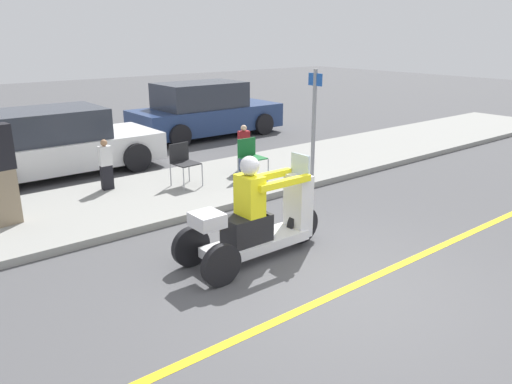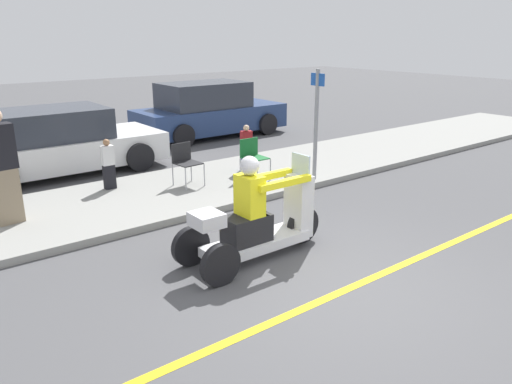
{
  "view_description": "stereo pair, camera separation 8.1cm",
  "coord_description": "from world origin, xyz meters",
  "px_view_note": "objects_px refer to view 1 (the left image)",
  "views": [
    {
      "loc": [
        -4.2,
        -3.55,
        3.0
      ],
      "look_at": [
        -0.25,
        1.4,
        0.96
      ],
      "focal_mm": 35.0,
      "sensor_mm": 36.0,
      "label": 1
    },
    {
      "loc": [
        -4.14,
        -3.6,
        3.0
      ],
      "look_at": [
        -0.25,
        1.4,
        0.96
      ],
      "focal_mm": 35.0,
      "sensor_mm": 36.0,
      "label": 2
    }
  ],
  "objects_px": {
    "folding_chair_set_back": "(250,154)",
    "parked_car_lot_right": "(53,144)",
    "motorcycle_trike": "(257,222)",
    "street_sign": "(314,121)",
    "folding_chair_curbside": "(183,160)",
    "spectator_with_child": "(0,170)",
    "spectator_far_back": "(106,165)",
    "spectator_near_curb": "(244,149)",
    "parked_car_lot_left": "(205,111)"
  },
  "relations": [
    {
      "from": "street_sign",
      "to": "parked_car_lot_right",
      "type": "bearing_deg",
      "value": 133.53
    },
    {
      "from": "spectator_far_back",
      "to": "folding_chair_curbside",
      "type": "xyz_separation_m",
      "value": [
        1.29,
        -0.67,
        0.04
      ]
    },
    {
      "from": "folding_chair_set_back",
      "to": "folding_chair_curbside",
      "type": "height_order",
      "value": "same"
    },
    {
      "from": "spectator_far_back",
      "to": "parked_car_lot_left",
      "type": "distance_m",
      "value": 5.87
    },
    {
      "from": "spectator_with_child",
      "to": "folding_chair_set_back",
      "type": "bearing_deg",
      "value": -4.8
    },
    {
      "from": "folding_chair_curbside",
      "to": "folding_chair_set_back",
      "type": "bearing_deg",
      "value": -19.49
    },
    {
      "from": "spectator_with_child",
      "to": "parked_car_lot_left",
      "type": "distance_m",
      "value": 7.9
    },
    {
      "from": "spectator_near_curb",
      "to": "street_sign",
      "type": "xyz_separation_m",
      "value": [
        0.7,
        -1.38,
        0.72
      ]
    },
    {
      "from": "motorcycle_trike",
      "to": "parked_car_lot_left",
      "type": "height_order",
      "value": "parked_car_lot_left"
    },
    {
      "from": "spectator_with_child",
      "to": "street_sign",
      "type": "xyz_separation_m",
      "value": [
        5.55,
        -1.17,
        0.33
      ]
    },
    {
      "from": "parked_car_lot_right",
      "to": "folding_chair_curbside",
      "type": "bearing_deg",
      "value": -60.81
    },
    {
      "from": "spectator_far_back",
      "to": "folding_chair_curbside",
      "type": "relative_size",
      "value": 1.18
    },
    {
      "from": "motorcycle_trike",
      "to": "folding_chair_curbside",
      "type": "xyz_separation_m",
      "value": [
        0.8,
        3.31,
        0.1
      ]
    },
    {
      "from": "spectator_far_back",
      "to": "folding_chair_set_back",
      "type": "height_order",
      "value": "spectator_far_back"
    },
    {
      "from": "folding_chair_set_back",
      "to": "street_sign",
      "type": "bearing_deg",
      "value": -38.45
    },
    {
      "from": "spectator_with_child",
      "to": "spectator_far_back",
      "type": "bearing_deg",
      "value": 20.8
    },
    {
      "from": "parked_car_lot_right",
      "to": "street_sign",
      "type": "bearing_deg",
      "value": -46.47
    },
    {
      "from": "spectator_with_child",
      "to": "folding_chair_curbside",
      "type": "distance_m",
      "value": 3.27
    },
    {
      "from": "spectator_near_curb",
      "to": "parked_car_lot_left",
      "type": "bearing_deg",
      "value": 67.61
    },
    {
      "from": "folding_chair_set_back",
      "to": "spectator_near_curb",
      "type": "bearing_deg",
      "value": 63.7
    },
    {
      "from": "spectator_far_back",
      "to": "parked_car_lot_right",
      "type": "distance_m",
      "value": 2.19
    },
    {
      "from": "folding_chair_set_back",
      "to": "parked_car_lot_left",
      "type": "distance_m",
      "value": 5.18
    },
    {
      "from": "spectator_near_curb",
      "to": "parked_car_lot_right",
      "type": "bearing_deg",
      "value": 139.62
    },
    {
      "from": "spectator_with_child",
      "to": "parked_car_lot_right",
      "type": "distance_m",
      "value": 3.37
    },
    {
      "from": "motorcycle_trike",
      "to": "spectator_near_curb",
      "type": "xyz_separation_m",
      "value": [
        2.39,
        3.44,
        0.08
      ]
    },
    {
      "from": "spectator_far_back",
      "to": "parked_car_lot_right",
      "type": "relative_size",
      "value": 0.22
    },
    {
      "from": "spectator_with_child",
      "to": "street_sign",
      "type": "distance_m",
      "value": 5.68
    },
    {
      "from": "spectator_with_child",
      "to": "folding_chair_curbside",
      "type": "xyz_separation_m",
      "value": [
        3.25,
        0.08,
        -0.37
      ]
    },
    {
      "from": "parked_car_lot_right",
      "to": "parked_car_lot_left",
      "type": "bearing_deg",
      "value": 16.7
    },
    {
      "from": "parked_car_lot_right",
      "to": "street_sign",
      "type": "height_order",
      "value": "street_sign"
    },
    {
      "from": "folding_chair_curbside",
      "to": "parked_car_lot_left",
      "type": "height_order",
      "value": "parked_car_lot_left"
    },
    {
      "from": "folding_chair_curbside",
      "to": "motorcycle_trike",
      "type": "bearing_deg",
      "value": -103.58
    },
    {
      "from": "folding_chair_curbside",
      "to": "street_sign",
      "type": "bearing_deg",
      "value": -28.58
    },
    {
      "from": "street_sign",
      "to": "motorcycle_trike",
      "type": "bearing_deg",
      "value": -146.48
    },
    {
      "from": "spectator_near_curb",
      "to": "folding_chair_set_back",
      "type": "bearing_deg",
      "value": -116.3
    },
    {
      "from": "parked_car_lot_right",
      "to": "motorcycle_trike",
      "type": "bearing_deg",
      "value": -82.71
    },
    {
      "from": "parked_car_lot_left",
      "to": "folding_chair_curbside",
      "type": "bearing_deg",
      "value": -127.6
    },
    {
      "from": "spectator_near_curb",
      "to": "spectator_with_child",
      "type": "height_order",
      "value": "spectator_with_child"
    },
    {
      "from": "spectator_far_back",
      "to": "spectator_near_curb",
      "type": "xyz_separation_m",
      "value": [
        2.88,
        -0.53,
        0.01
      ]
    },
    {
      "from": "folding_chair_set_back",
      "to": "spectator_far_back",
      "type": "bearing_deg",
      "value": 156.51
    },
    {
      "from": "folding_chair_set_back",
      "to": "folding_chair_curbside",
      "type": "distance_m",
      "value": 1.38
    },
    {
      "from": "folding_chair_set_back",
      "to": "parked_car_lot_left",
      "type": "relative_size",
      "value": 0.18
    },
    {
      "from": "motorcycle_trike",
      "to": "folding_chair_curbside",
      "type": "bearing_deg",
      "value": 76.42
    },
    {
      "from": "spectator_with_child",
      "to": "street_sign",
      "type": "bearing_deg",
      "value": -11.95
    },
    {
      "from": "spectator_far_back",
      "to": "folding_chair_curbside",
      "type": "distance_m",
      "value": 1.45
    },
    {
      "from": "spectator_near_curb",
      "to": "folding_chair_curbside",
      "type": "height_order",
      "value": "spectator_near_curb"
    },
    {
      "from": "spectator_far_back",
      "to": "street_sign",
      "type": "bearing_deg",
      "value": -28.13
    },
    {
      "from": "folding_chair_set_back",
      "to": "parked_car_lot_right",
      "type": "distance_m",
      "value": 4.38
    },
    {
      "from": "motorcycle_trike",
      "to": "street_sign",
      "type": "bearing_deg",
      "value": 33.52
    },
    {
      "from": "motorcycle_trike",
      "to": "street_sign",
      "type": "xyz_separation_m",
      "value": [
        3.1,
        2.05,
        0.8
      ]
    }
  ]
}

